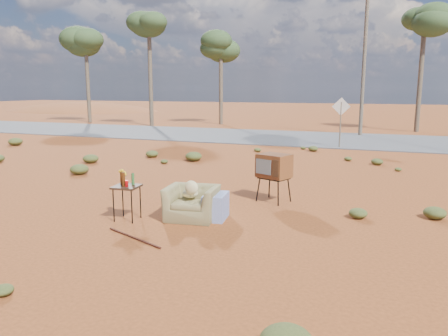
% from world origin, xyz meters
% --- Properties ---
extents(ground, '(140.00, 140.00, 0.00)m').
position_xyz_m(ground, '(0.00, 0.00, 0.00)').
color(ground, '#95461D').
rests_on(ground, ground).
extents(highway, '(140.00, 7.00, 0.04)m').
position_xyz_m(highway, '(0.00, 15.00, 0.02)').
color(highway, '#565659').
rests_on(highway, ground).
extents(dirt_mound, '(26.00, 18.00, 2.00)m').
position_xyz_m(dirt_mound, '(-30.00, 34.00, 0.00)').
color(dirt_mound, brown).
rests_on(dirt_mound, ground).
extents(armchair, '(1.24, 0.90, 0.88)m').
position_xyz_m(armchair, '(0.03, 0.10, 0.41)').
color(armchair, olive).
rests_on(armchair, ground).
extents(tv_unit, '(0.84, 0.76, 1.11)m').
position_xyz_m(tv_unit, '(1.13, 1.96, 0.82)').
color(tv_unit, black).
rests_on(tv_unit, ground).
extents(side_table, '(0.54, 0.54, 0.98)m').
position_xyz_m(side_table, '(-1.25, -0.44, 0.72)').
color(side_table, '#332012').
rests_on(side_table, ground).
extents(rusty_bar, '(1.38, 0.59, 0.04)m').
position_xyz_m(rusty_bar, '(-0.49, -1.38, 0.02)').
color(rusty_bar, '#4A2013').
rests_on(rusty_bar, ground).
extents(road_sign, '(0.78, 0.06, 2.19)m').
position_xyz_m(road_sign, '(1.50, 12.00, 1.50)').
color(road_sign, brown).
rests_on(road_sign, ground).
extents(eucalyptus_far_left, '(3.20, 3.20, 7.10)m').
position_xyz_m(eucalyptus_far_left, '(-18.00, 20.00, 5.94)').
color(eucalyptus_far_left, brown).
rests_on(eucalyptus_far_left, ground).
extents(eucalyptus_left, '(3.20, 3.20, 8.10)m').
position_xyz_m(eucalyptus_left, '(-12.00, 19.00, 6.92)').
color(eucalyptus_left, brown).
rests_on(eucalyptus_left, ground).
extents(eucalyptus_near_left, '(3.20, 3.20, 6.60)m').
position_xyz_m(eucalyptus_near_left, '(-8.00, 22.00, 5.45)').
color(eucalyptus_near_left, brown).
rests_on(eucalyptus_near_left, ground).
extents(eucalyptus_center, '(3.20, 3.20, 7.60)m').
position_xyz_m(eucalyptus_center, '(5.00, 21.00, 6.43)').
color(eucalyptus_center, brown).
rests_on(eucalyptus_center, ground).
extents(utility_pole_center, '(1.40, 0.20, 8.00)m').
position_xyz_m(utility_pole_center, '(2.00, 17.50, 4.15)').
color(utility_pole_center, brown).
rests_on(utility_pole_center, ground).
extents(scrub_patch, '(17.49, 8.07, 0.33)m').
position_xyz_m(scrub_patch, '(-0.82, 4.41, 0.14)').
color(scrub_patch, '#4F5525').
rests_on(scrub_patch, ground).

